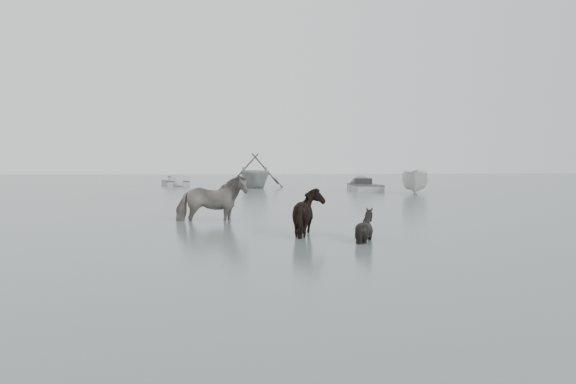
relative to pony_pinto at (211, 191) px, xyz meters
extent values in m
plane|color=#4E5D58|center=(1.54, -2.98, -0.88)|extent=(140.00, 140.00, 0.00)
imported|color=black|center=(0.00, 0.00, 0.00)|extent=(2.18, 1.17, 1.77)
imported|color=black|center=(2.49, -3.55, -0.20)|extent=(1.40, 1.55, 1.37)
imported|color=black|center=(3.54, -4.68, -0.33)|extent=(1.28, 1.22, 1.11)
imported|color=#A1A4A2|center=(2.42, 21.84, 0.38)|extent=(4.53, 5.13, 2.53)
imported|color=beige|center=(10.96, 13.44, -0.14)|extent=(2.69, 4.14, 1.50)
camera|label=1|loc=(0.44, -16.91, 0.87)|focal=35.00mm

